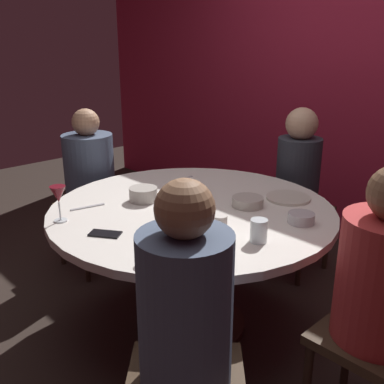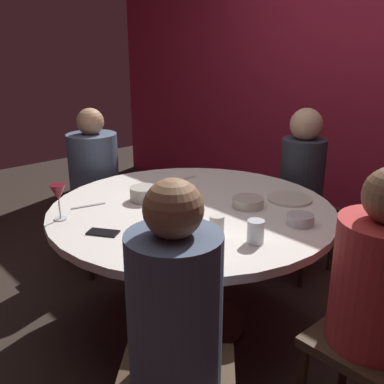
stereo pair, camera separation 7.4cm
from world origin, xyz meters
The scene contains 20 objects.
ground_plane centered at (0.00, 0.00, 0.00)m, with size 8.00×8.00×0.00m, color #2D231E.
back_wall centered at (0.00, 1.72, 1.30)m, with size 6.00×0.10×2.60m, color maroon.
dining_table centered at (0.00, 0.00, 0.59)m, with size 1.48×1.48×0.72m.
seated_diner_left centered at (-1.01, 0.00, 0.70)m, with size 0.40×0.40×1.13m.
seated_diner_back centered at (0.00, 0.98, 0.71)m, with size 0.40×0.40×1.14m.
seated_diner_right centered at (1.02, 0.00, 0.71)m, with size 0.40×0.40×1.15m.
seated_diner_front_right centered at (0.69, -0.69, 0.72)m, with size 0.57×0.57×1.18m.
candle_holder centered at (-0.12, 0.01, 0.76)m, with size 0.07×0.07×0.09m.
wine_glass centered at (-0.29, -0.59, 0.85)m, with size 0.08×0.08×0.18m.
dinner_plate centered at (0.28, 0.46, 0.73)m, with size 0.24×0.24×0.01m, color beige.
cell_phone centered at (-0.01, -0.53, 0.73)m, with size 0.07×0.14×0.01m, color black.
bowl_serving_large centered at (0.52, 0.22, 0.75)m, with size 0.13×0.13×0.05m, color #B7B7BC.
bowl_salad_center centered at (0.20, 0.21, 0.75)m, with size 0.16×0.16×0.05m, color #B2ADA3.
bowl_small_white centered at (-0.25, -0.13, 0.76)m, with size 0.15×0.15×0.07m, color #B2ADA3.
cup_near_candle centered at (0.49, -0.38, 0.77)m, with size 0.07×0.07×0.09m, color silver.
cup_by_left_diner centered at (0.32, -0.50, 0.78)m, with size 0.07×0.07×0.12m, color beige.
cup_by_right_diner centered at (0.51, -0.09, 0.78)m, with size 0.07×0.07×0.10m, color silver.
cup_center_front centered at (0.36, -0.18, 0.78)m, with size 0.06×0.06×0.10m, color silver.
fork_near_plate centered at (-0.38, 0.28, 0.73)m, with size 0.02×0.18×0.01m, color #B7B7BC.
knife_near_plate centered at (-0.36, -0.40, 0.73)m, with size 0.02×0.18×0.01m, color #B7B7BC.
Camera 1 is at (1.58, -1.51, 1.55)m, focal length 41.77 mm.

